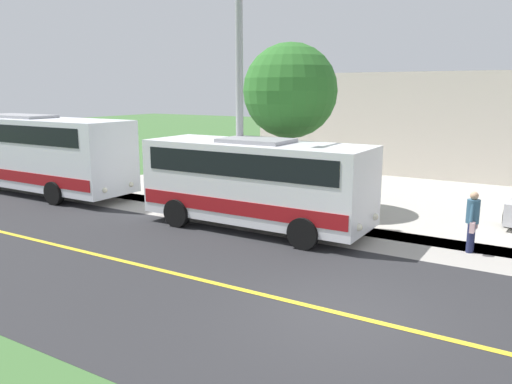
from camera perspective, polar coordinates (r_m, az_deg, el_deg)
The scene contains 10 objects.
ground_plane at distance 10.34m, azimuth 9.69°, elevation -13.40°, with size 120.00×120.00×0.00m, color #3D6633.
road_surface at distance 10.34m, azimuth 9.69°, elevation -13.38°, with size 8.00×100.00×0.01m, color #28282B.
sidewalk at distance 15.01m, azimuth 17.12°, elevation -5.76°, with size 2.40×100.00×0.01m, color #9E9991.
road_centre_line at distance 10.34m, azimuth 9.69°, elevation -13.35°, with size 0.16×100.00×0.00m, color gold.
shuttle_bus_front at distance 15.77m, azimuth 0.02°, elevation 1.42°, with size 2.65×7.32×2.84m.
transit_bus_rear at distance 23.99m, azimuth -24.80°, elevation 4.38°, with size 2.65×11.43×3.26m.
pedestrian_with_bags at distance 14.77m, azimuth 23.17°, elevation -2.90°, with size 0.72×0.34×1.66m.
street_light_pole at distance 16.35m, azimuth -2.12°, elevation 12.23°, with size 1.97×0.24×8.24m.
tree_curbside at distance 18.24m, azimuth 3.88°, elevation 11.20°, with size 3.34×3.34×5.93m.
commercial_building at distance 30.43m, azimuth 24.83°, elevation 7.16°, with size 10.00×23.03×5.14m, color beige.
Camera 1 is at (8.77, 3.36, 4.33)m, focal length 35.57 mm.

